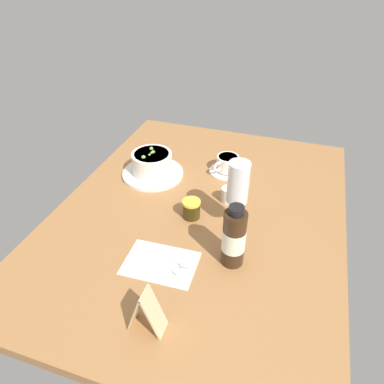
{
  "coord_description": "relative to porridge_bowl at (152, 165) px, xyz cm",
  "views": [
    {
      "loc": [
        81.08,
        24.42,
        67.85
      ],
      "look_at": [
        1.44,
        -2.05,
        7.39
      ],
      "focal_mm": 33.49,
      "sensor_mm": 36.0,
      "label": 1
    }
  ],
  "objects": [
    {
      "name": "ground_plane",
      "position": [
        13.65,
        21.34,
        -5.6
      ],
      "size": [
        110.0,
        84.0,
        3.0
      ],
      "primitive_type": "cube",
      "color": "#9E6B3D"
    },
    {
      "name": "porridge_bowl",
      "position": [
        0.0,
        0.0,
        0.0
      ],
      "size": [
        20.91,
        20.91,
        9.31
      ],
      "color": "white",
      "rests_on": "ground_plane"
    },
    {
      "name": "cutlery_setting",
      "position": [
        37.42,
        18.68,
        -3.85
      ],
      "size": [
        13.52,
        18.77,
        0.9
      ],
      "color": "white",
      "rests_on": "ground_plane"
    },
    {
      "name": "coffee_cup",
      "position": [
        -10.33,
        23.82,
        -1.32
      ],
      "size": [
        12.63,
        12.63,
        6.02
      ],
      "color": "white",
      "rests_on": "ground_plane"
    },
    {
      "name": "creamer_jug",
      "position": [
        6.38,
        28.3,
        -1.57
      ],
      "size": [
        4.39,
        5.17,
        5.46
      ],
      "color": "white",
      "rests_on": "ground_plane"
    },
    {
      "name": "wine_glass",
      "position": [
        16.76,
        32.75,
        9.63
      ],
      "size": [
        6.24,
        6.24,
        20.66
      ],
      "color": "white",
      "rests_on": "ground_plane"
    },
    {
      "name": "jam_jar",
      "position": [
        17.23,
        19.83,
        -1.19
      ],
      "size": [
        5.34,
        5.34,
        5.75
      ],
      "color": "#392D0E",
      "rests_on": "ground_plane"
    },
    {
      "name": "sauce_bottle_brown",
      "position": [
        30.85,
        35.25,
        3.95
      ],
      "size": [
        5.82,
        5.82,
        17.59
      ],
      "color": "#382314",
      "rests_on": "ground_plane"
    },
    {
      "name": "menu_card",
      "position": [
        54.9,
        22.6,
        1.45
      ],
      "size": [
        4.5,
        7.66,
        11.23
      ],
      "color": "#D4B786",
      "rests_on": "ground_plane"
    }
  ]
}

